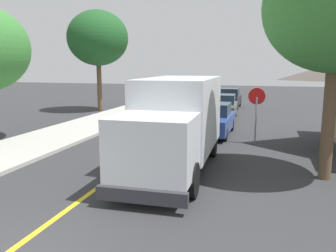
{
  "coord_description": "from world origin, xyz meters",
  "views": [
    {
      "loc": [
        4.72,
        -4.33,
        3.64
      ],
      "look_at": [
        1.29,
        7.9,
        1.4
      ],
      "focal_mm": 36.76,
      "sensor_mm": 36.0,
      "label": 1
    }
  ],
  "objects_px": {
    "box_truck": "(176,120)",
    "stop_sign": "(256,105)",
    "parked_car_mid": "(223,107)",
    "parked_car_far": "(229,99)",
    "street_tree_down_block": "(98,38)",
    "parked_car_near": "(214,120)"
  },
  "relations": [
    {
      "from": "parked_car_far",
      "to": "street_tree_down_block",
      "type": "distance_m",
      "value": 12.12
    },
    {
      "from": "parked_car_mid",
      "to": "stop_sign",
      "type": "distance_m",
      "value": 7.87
    },
    {
      "from": "stop_sign",
      "to": "parked_car_mid",
      "type": "bearing_deg",
      "value": 107.92
    },
    {
      "from": "parked_car_near",
      "to": "parked_car_far",
      "type": "bearing_deg",
      "value": 91.93
    },
    {
      "from": "stop_sign",
      "to": "parked_car_far",
      "type": "bearing_deg",
      "value": 100.62
    },
    {
      "from": "parked_car_near",
      "to": "street_tree_down_block",
      "type": "distance_m",
      "value": 13.37
    },
    {
      "from": "stop_sign",
      "to": "parked_car_near",
      "type": "bearing_deg",
      "value": 142.9
    },
    {
      "from": "box_truck",
      "to": "parked_car_mid",
      "type": "bearing_deg",
      "value": 89.02
    },
    {
      "from": "parked_car_far",
      "to": "parked_car_mid",
      "type": "bearing_deg",
      "value": -88.17
    },
    {
      "from": "parked_car_far",
      "to": "street_tree_down_block",
      "type": "height_order",
      "value": "street_tree_down_block"
    },
    {
      "from": "stop_sign",
      "to": "street_tree_down_block",
      "type": "xyz_separation_m",
      "value": [
        -12.4,
        8.75,
        3.88
      ]
    },
    {
      "from": "box_truck",
      "to": "stop_sign",
      "type": "bearing_deg",
      "value": 61.54
    },
    {
      "from": "box_truck",
      "to": "street_tree_down_block",
      "type": "height_order",
      "value": "street_tree_down_block"
    },
    {
      "from": "parked_car_mid",
      "to": "street_tree_down_block",
      "type": "distance_m",
      "value": 11.23
    },
    {
      "from": "parked_car_near",
      "to": "stop_sign",
      "type": "relative_size",
      "value": 1.67
    },
    {
      "from": "box_truck",
      "to": "parked_car_near",
      "type": "xyz_separation_m",
      "value": [
        0.41,
        6.47,
        -0.97
      ]
    },
    {
      "from": "parked_car_mid",
      "to": "parked_car_near",
      "type": "bearing_deg",
      "value": -87.97
    },
    {
      "from": "box_truck",
      "to": "stop_sign",
      "type": "relative_size",
      "value": 2.73
    },
    {
      "from": "parked_car_mid",
      "to": "parked_car_far",
      "type": "height_order",
      "value": "same"
    },
    {
      "from": "parked_car_near",
      "to": "stop_sign",
      "type": "distance_m",
      "value": 2.95
    },
    {
      "from": "box_truck",
      "to": "stop_sign",
      "type": "distance_m",
      "value": 5.47
    },
    {
      "from": "parked_car_near",
      "to": "stop_sign",
      "type": "xyz_separation_m",
      "value": [
        2.19,
        -1.66,
        1.06
      ]
    }
  ]
}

